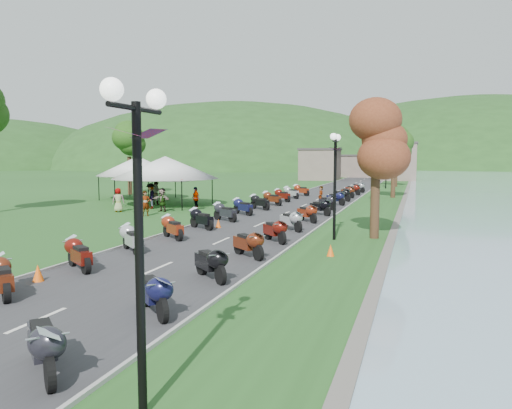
% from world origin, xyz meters
% --- Properties ---
extents(road, '(7.00, 120.00, 0.02)m').
position_xyz_m(road, '(0.00, 40.00, 0.01)').
color(road, '#343437').
rests_on(road, ground).
extents(hills_backdrop, '(360.00, 120.00, 76.00)m').
position_xyz_m(hills_backdrop, '(0.00, 200.00, 0.00)').
color(hills_backdrop, '#285621').
rests_on(hills_backdrop, ground).
extents(far_building, '(18.00, 16.00, 5.00)m').
position_xyz_m(far_building, '(-2.00, 85.00, 2.50)').
color(far_building, '#75655B').
rests_on(far_building, ground).
extents(moto_row_left, '(2.60, 51.05, 1.10)m').
position_xyz_m(moto_row_left, '(-2.53, 19.29, 0.55)').
color(moto_row_left, '#331411').
rests_on(moto_row_left, ground).
extents(moto_row_right, '(2.60, 50.93, 1.10)m').
position_xyz_m(moto_row_right, '(2.39, 25.86, 0.55)').
color(moto_row_right, '#331411').
rests_on(moto_row_right, ground).
extents(streetlamp_near, '(1.40, 1.40, 5.00)m').
position_xyz_m(streetlamp_near, '(4.78, 0.87, 2.50)').
color(streetlamp_near, black).
rests_on(streetlamp_near, ground).
extents(vendor_tent_main, '(5.72, 5.72, 4.00)m').
position_xyz_m(vendor_tent_main, '(-10.65, 30.41, 2.00)').
color(vendor_tent_main, silver).
rests_on(vendor_tent_main, ground).
extents(vendor_tent_side, '(5.09, 5.09, 4.00)m').
position_xyz_m(vendor_tent_side, '(-16.16, 35.35, 2.00)').
color(vendor_tent_side, silver).
rests_on(vendor_tent_side, ground).
extents(tree_lakeside, '(2.67, 2.67, 7.43)m').
position_xyz_m(tree_lakeside, '(6.79, 19.03, 3.71)').
color(tree_lakeside, '#2A5B18').
rests_on(tree_lakeside, ground).
extents(pedestrian_a, '(0.76, 0.76, 1.70)m').
position_xyz_m(pedestrian_a, '(-8.53, 23.63, 0.00)').
color(pedestrian_a, slate).
rests_on(pedestrian_a, ground).
extents(pedestrian_b, '(1.03, 0.72, 1.91)m').
position_xyz_m(pedestrian_b, '(-11.81, 30.90, 0.00)').
color(pedestrian_b, slate).
rests_on(pedestrian_b, ground).
extents(pedestrian_c, '(1.14, 1.34, 1.96)m').
position_xyz_m(pedestrian_c, '(-10.59, 27.91, 0.00)').
color(pedestrian_c, slate).
rests_on(pedestrian_c, ground).
extents(traffic_cone_near, '(0.36, 0.36, 0.57)m').
position_xyz_m(traffic_cone_near, '(-2.72, 7.11, 0.28)').
color(traffic_cone_near, '#F2590C').
rests_on(traffic_cone_near, ground).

